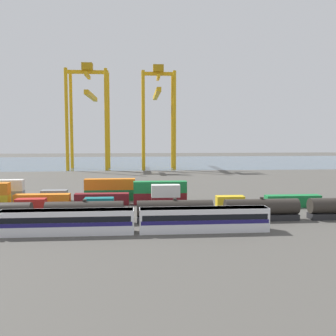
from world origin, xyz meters
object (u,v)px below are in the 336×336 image
at_px(shipping_container_1, 31,205).
at_px(shipping_container_5, 230,202).
at_px(shipping_container_15, 54,195).
at_px(freight_tank_row, 175,211).
at_px(shipping_container_16, 110,195).
at_px(gantry_crane_west, 89,106).
at_px(gantry_crane_central, 158,106).
at_px(passenger_train, 67,221).

xyz_separation_m(shipping_container_1, shipping_container_5, (41.94, 0.00, 0.00)).
xyz_separation_m(shipping_container_1, shipping_container_15, (2.16, 11.87, 0.00)).
height_order(freight_tank_row, shipping_container_16, freight_tank_row).
distance_m(gantry_crane_west, gantry_crane_central, 32.24).
distance_m(shipping_container_1, gantry_crane_west, 103.05).
relative_size(freight_tank_row, shipping_container_15, 12.94).
relative_size(freight_tank_row, gantry_crane_central, 1.63).
bearing_deg(shipping_container_16, freight_tank_row, -60.59).
height_order(shipping_container_1, shipping_container_15, same).
xyz_separation_m(freight_tank_row, shipping_container_15, (-26.60, 23.78, -0.73)).
height_order(shipping_container_1, shipping_container_5, same).
height_order(freight_tank_row, gantry_crane_central, gantry_crane_central).
bearing_deg(shipping_container_5, shipping_container_1, 180.00).
xyz_separation_m(shipping_container_15, gantry_crane_central, (29.59, 88.03, 28.16)).
bearing_deg(gantry_crane_west, shipping_container_16, -79.72).
distance_m(passenger_train, gantry_crane_west, 121.92).
xyz_separation_m(shipping_container_1, gantry_crane_west, (-0.48, 99.17, 28.03)).
relative_size(freight_tank_row, shipping_container_16, 6.46).
bearing_deg(gantry_crane_west, shipping_container_1, -89.72).
relative_size(freight_tank_row, shipping_container_1, 12.94).
distance_m(shipping_container_5, shipping_container_16, 29.12).
xyz_separation_m(freight_tank_row, shipping_container_16, (-13.41, 23.78, -0.73)).
bearing_deg(shipping_container_1, gantry_crane_west, 90.28).
bearing_deg(shipping_container_15, passenger_train, -74.24).
xyz_separation_m(freight_tank_row, shipping_container_1, (-28.76, 11.91, -0.73)).
bearing_deg(shipping_container_1, shipping_container_16, 37.71).
xyz_separation_m(shipping_container_15, shipping_container_16, (13.19, 0.00, 0.00)).
bearing_deg(shipping_container_1, freight_tank_row, -22.50).
bearing_deg(shipping_container_15, freight_tank_row, -41.80).
bearing_deg(shipping_container_5, freight_tank_row, -137.91).
relative_size(passenger_train, shipping_container_16, 5.36).
bearing_deg(shipping_container_5, passenger_train, -148.34).
bearing_deg(shipping_container_5, shipping_container_16, 155.95).
bearing_deg(gantry_crane_central, shipping_container_5, -84.17).
height_order(passenger_train, shipping_container_1, passenger_train).
distance_m(passenger_train, shipping_container_5, 36.47).
bearing_deg(freight_tank_row, shipping_container_1, 157.50).
distance_m(freight_tank_row, shipping_container_15, 35.69).
bearing_deg(freight_tank_row, shipping_container_5, 42.09).
bearing_deg(passenger_train, gantry_crane_central, 80.07).
height_order(shipping_container_5, shipping_container_16, same).
distance_m(passenger_train, freight_tank_row, 19.25).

